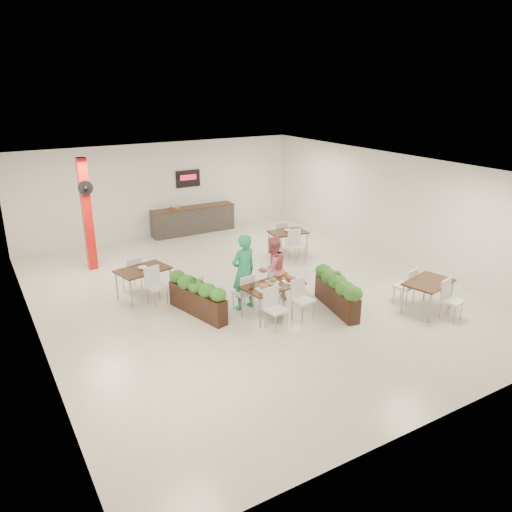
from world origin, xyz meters
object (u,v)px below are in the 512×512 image
at_px(red_column, 87,214).
at_px(side_table_a, 143,273).
at_px(planter_left, 197,294).
at_px(planter_right, 337,290).
at_px(main_table, 272,289).
at_px(side_table_c, 428,286).
at_px(diner_woman, 272,269).
at_px(side_table_b, 288,235).
at_px(service_counter, 193,219).
at_px(diner_man, 244,272).

xyz_separation_m(red_column, side_table_a, (0.63, -2.71, -1.01)).
relative_size(planter_left, planter_right, 1.02).
relative_size(main_table, side_table_c, 1.06).
relative_size(diner_woman, side_table_b, 1.00).
relative_size(service_counter, planter_left, 1.60).
bearing_deg(red_column, side_table_a, -76.83).
relative_size(red_column, side_table_c, 1.91).
distance_m(main_table, side_table_b, 4.31).
xyz_separation_m(diner_woman, side_table_c, (2.83, -2.35, -0.20)).
height_order(service_counter, diner_woman, service_counter).
bearing_deg(planter_left, side_table_b, 30.48).
xyz_separation_m(red_column, main_table, (2.87, -5.20, -1.01)).
bearing_deg(diner_woman, service_counter, -104.17).
height_order(diner_man, side_table_c, diner_man).
height_order(red_column, service_counter, red_column).
bearing_deg(planter_right, service_counter, 92.44).
height_order(red_column, planter_right, red_column).
distance_m(main_table, planter_right, 1.56).
distance_m(planter_right, side_table_b, 4.10).
bearing_deg(side_table_b, service_counter, 119.56).
xyz_separation_m(diner_woman, planter_left, (-1.90, 0.23, -0.32)).
bearing_deg(red_column, planter_left, -72.36).
bearing_deg(side_table_c, red_column, 117.61).
bearing_deg(diner_man, side_table_c, 139.35).
distance_m(diner_man, side_table_c, 4.33).
xyz_separation_m(service_counter, planter_left, (-2.63, -6.18, 0.02)).
height_order(service_counter, side_table_a, service_counter).
relative_size(side_table_a, side_table_b, 1.01).
xyz_separation_m(side_table_a, side_table_c, (5.47, -4.19, -0.01)).
bearing_deg(diner_woman, side_table_a, -42.53).
relative_size(service_counter, side_table_b, 1.81).
distance_m(planter_right, side_table_c, 2.12).
distance_m(diner_woman, planter_right, 1.63).
distance_m(red_column, side_table_b, 5.95).
relative_size(red_column, diner_woman, 1.93).
bearing_deg(side_table_b, red_column, 168.33).
xyz_separation_m(diner_woman, planter_right, (1.05, -1.20, -0.34)).
height_order(main_table, side_table_a, same).
distance_m(diner_man, side_table_a, 2.62).
bearing_deg(red_column, side_table_b, -18.34).
bearing_deg(main_table, diner_man, 120.79).
xyz_separation_m(main_table, side_table_a, (-2.23, 2.49, -0.00)).
relative_size(planter_right, side_table_b, 1.11).
xyz_separation_m(main_table, planter_right, (1.46, -0.55, -0.14)).
bearing_deg(side_table_a, service_counter, 41.20).
height_order(main_table, diner_woman, diner_woman).
relative_size(service_counter, planter_right, 1.63).
bearing_deg(side_table_a, side_table_b, -2.51).
height_order(main_table, diner_man, diner_man).
bearing_deg(planter_left, service_counter, 66.96).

